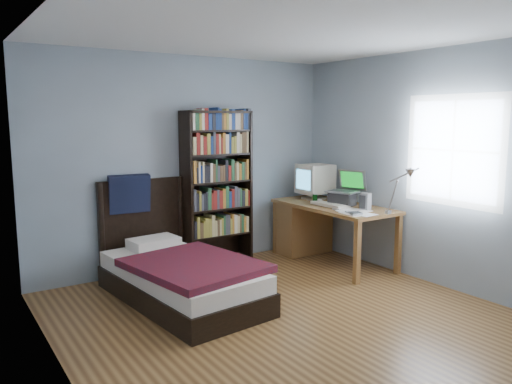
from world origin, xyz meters
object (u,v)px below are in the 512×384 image
bookshelf (217,189)px  soda_can (315,199)px  desk (310,224)px  laptop (343,196)px  keyboard (330,205)px  desk_lamp (407,178)px  crt_monitor (315,179)px  bed (177,272)px  speaker (366,201)px

bookshelf → soda_can: bearing=-24.4°
desk → soda_can: (-0.10, -0.21, 0.37)m
laptop → keyboard: size_ratio=0.90×
desk → bookshelf: 1.35m
desk_lamp → keyboard: bearing=96.1°
desk → bookshelf: bookshelf is taller
laptop → keyboard: (-0.18, 0.03, -0.10)m
crt_monitor → soda_can: 0.35m
desk_lamp → soda_can: (-0.10, 1.33, -0.39)m
desk → bed: 2.18m
keyboard → desk: bearing=76.2°
bookshelf → bed: size_ratio=0.90×
laptop → soda_can: size_ratio=4.14×
desk → crt_monitor: crt_monitor is taller
desk → speaker: size_ratio=8.12×
laptop → desk: bearing=97.4°
desk → soda_can: size_ratio=14.85×
desk_lamp → bookshelf: (-1.21, 1.84, -0.23)m
bed → desk: bearing=13.3°
speaker → desk_lamp: bearing=-112.1°
laptop → bed: (-2.18, 0.04, -0.59)m
desk → laptop: laptop is taller
soda_can → bookshelf: bookshelf is taller
desk_lamp → keyboard: size_ratio=1.11×
desk → desk_lamp: size_ratio=2.91×
crt_monitor → laptop: bearing=-91.1°
desk → desk_lamp: (-0.00, -1.54, 0.75)m
desk → bookshelf: size_ratio=0.85×
desk → bookshelf: bearing=166.2°
speaker → soda_can: (-0.17, 0.69, -0.04)m
desk → soda_can: bearing=-115.2°
crt_monitor → soda_can: crt_monitor is taller
crt_monitor → desk_lamp: bearing=-93.0°
crt_monitor → laptop: 0.57m
speaker → bookshelf: bearing=121.6°
speaker → bed: size_ratio=0.10×
laptop → bookshelf: size_ratio=0.24×
crt_monitor → laptop: (-0.01, -0.55, -0.14)m
desk → laptop: (0.07, -0.54, 0.43)m
crt_monitor → bookshelf: size_ratio=0.25×
keyboard → bookshelf: 1.37m
laptop → speaker: 0.37m
keyboard → speaker: 0.45m
crt_monitor → bookshelf: bearing=167.6°
keyboard → bed: size_ratio=0.24×
crt_monitor → bed: (-2.20, -0.51, -0.73)m
speaker → soda_can: size_ratio=1.83×
crt_monitor → laptop: size_ratio=1.04×
desk_lamp → bookshelf: 2.21m
bookshelf → bed: (-0.91, -0.80, -0.68)m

